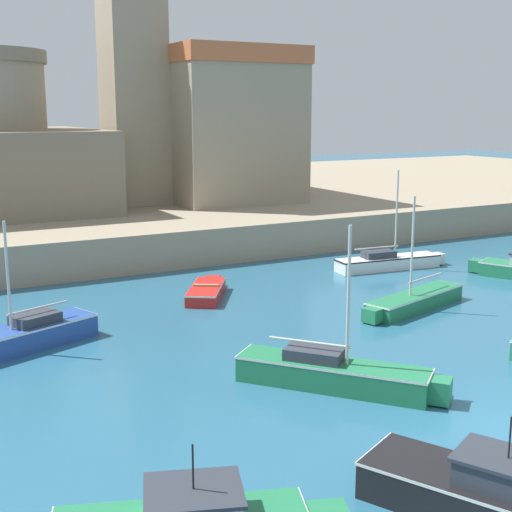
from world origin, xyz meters
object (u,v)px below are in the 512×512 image
at_px(dinghy_red_5, 207,291).
at_px(sailboat_green_8, 335,373).
at_px(church, 195,117).
at_px(sailboat_white_6, 389,261).
at_px(motorboat_black_7, 502,498).
at_px(sailboat_blue_2, 20,336).
at_px(sailboat_green_1, 414,300).

bearing_deg(dinghy_red_5, sailboat_green_8, -95.22).
xyz_separation_m(sailboat_green_8, church, (9.52, 31.85, 7.37)).
xyz_separation_m(sailboat_white_6, church, (-2.63, 19.41, 7.44)).
distance_m(sailboat_white_6, sailboat_green_8, 17.39).
height_order(dinghy_red_5, sailboat_white_6, sailboat_white_6).
distance_m(dinghy_red_5, motorboat_black_7, 19.62).
bearing_deg(church, sailboat_white_6, -82.28).
relative_size(sailboat_blue_2, dinghy_red_5, 1.50).
height_order(sailboat_green_1, motorboat_black_7, sailboat_green_1).
bearing_deg(sailboat_blue_2, sailboat_green_8, -46.91).
bearing_deg(church, sailboat_blue_2, -126.42).
bearing_deg(sailboat_green_8, sailboat_green_1, 35.27).
relative_size(sailboat_green_1, dinghy_red_5, 1.53).
relative_size(dinghy_red_5, church, 0.25).
bearing_deg(sailboat_green_1, motorboat_black_7, -124.62).
relative_size(sailboat_green_1, motorboat_black_7, 1.01).
distance_m(sailboat_blue_2, dinghy_red_5, 9.54).
bearing_deg(sailboat_green_8, sailboat_white_6, 45.66).
xyz_separation_m(dinghy_red_5, sailboat_green_8, (-1.08, -11.79, 0.20)).
relative_size(sailboat_blue_2, sailboat_green_8, 1.08).
relative_size(sailboat_green_1, sailboat_white_6, 0.97).
bearing_deg(motorboat_black_7, dinghy_red_5, 83.40).
bearing_deg(sailboat_white_6, sailboat_blue_2, -168.44).
height_order(sailboat_blue_2, sailboat_white_6, sailboat_white_6).
bearing_deg(sailboat_green_1, sailboat_green_8, -144.73).
height_order(motorboat_black_7, church, church).
distance_m(sailboat_white_6, church, 20.95).
height_order(sailboat_green_8, church, church).
relative_size(sailboat_green_8, church, 0.35).
bearing_deg(sailboat_white_6, sailboat_green_1, -121.16).
xyz_separation_m(sailboat_white_6, sailboat_green_8, (-12.15, -12.44, 0.07)).
relative_size(sailboat_green_1, sailboat_green_8, 1.10).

